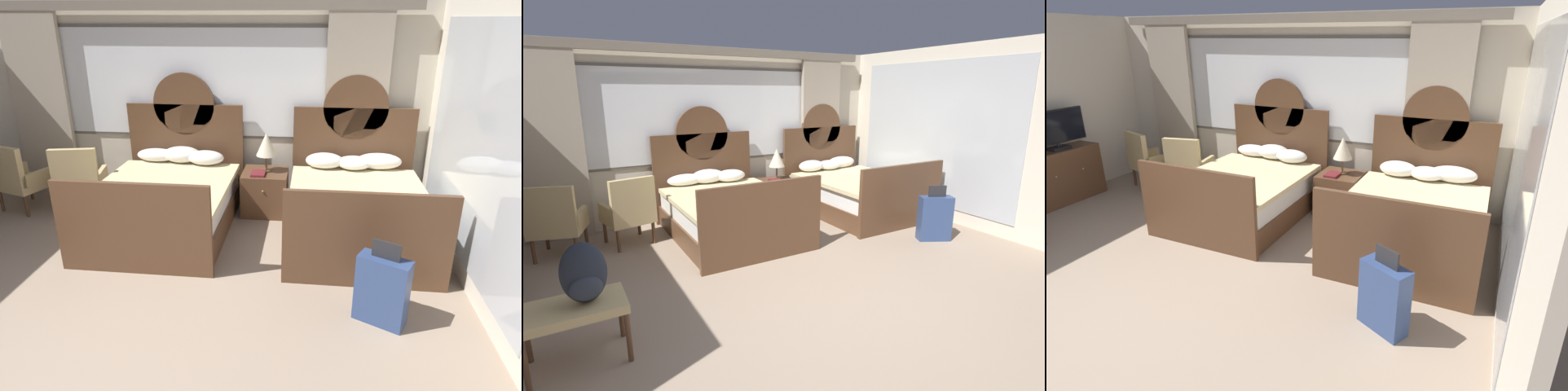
{
  "view_description": "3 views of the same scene",
  "coord_description": "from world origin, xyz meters",
  "views": [
    {
      "loc": [
        1.63,
        -2.39,
        2.48
      ],
      "look_at": [
        1.1,
        2.23,
        0.63
      ],
      "focal_mm": 30.88,
      "sensor_mm": 36.0,
      "label": 1
    },
    {
      "loc": [
        -2.18,
        -2.52,
        2.0
      ],
      "look_at": [
        0.44,
        1.96,
        0.66
      ],
      "focal_mm": 27.4,
      "sensor_mm": 36.0,
      "label": 2
    },
    {
      "loc": [
        2.93,
        -2.0,
        2.37
      ],
      "look_at": [
        1.13,
        1.88,
        0.73
      ],
      "focal_mm": 28.41,
      "sensor_mm": 36.0,
      "label": 3
    }
  ],
  "objects": [
    {
      "name": "nightstand_between_beds",
      "position": [
        1.04,
        3.22,
        0.29
      ],
      "size": [
        0.6,
        0.62,
        0.57
      ],
      "color": "brown",
      "rests_on": "ground_plane"
    },
    {
      "name": "ground_plane",
      "position": [
        0.0,
        0.0,
        0.0
      ],
      "size": [
        24.0,
        24.0,
        0.0
      ],
      "primitive_type": "plane",
      "color": "gray"
    },
    {
      "name": "bed_near_window",
      "position": [
        -0.11,
        2.6,
        0.37
      ],
      "size": [
        1.61,
        2.14,
        1.8
      ],
      "color": "brown",
      "rests_on": "ground_plane"
    },
    {
      "name": "wall_back_window",
      "position": [
        0.0,
        3.69,
        1.42
      ],
      "size": [
        6.35,
        0.22,
        2.7
      ],
      "color": "beige",
      "rests_on": "ground_plane"
    },
    {
      "name": "bed_near_mirror",
      "position": [
        2.19,
        2.6,
        0.37
      ],
      "size": [
        1.61,
        2.14,
        1.8
      ],
      "color": "brown",
      "rests_on": "ground_plane"
    },
    {
      "name": "book_on_nightstand",
      "position": [
        0.96,
        3.1,
        0.59
      ],
      "size": [
        0.18,
        0.26,
        0.03
      ],
      "color": "maroon",
      "rests_on": "nightstand_between_beds"
    },
    {
      "name": "wall_right_mirror",
      "position": [
        3.21,
        1.57,
        1.35
      ],
      "size": [
        0.08,
        4.29,
        2.7
      ],
      "color": "beige",
      "rests_on": "ground_plane"
    },
    {
      "name": "suitcase_on_floor",
      "position": [
        2.28,
        0.95,
        0.32
      ],
      "size": [
        0.47,
        0.37,
        0.78
      ],
      "color": "navy",
      "rests_on": "ground_plane"
    },
    {
      "name": "table_lamp_on_nightstand",
      "position": [
        1.06,
        3.24,
        0.93
      ],
      "size": [
        0.27,
        0.27,
        0.52
      ],
      "color": "brown",
      "rests_on": "nightstand_between_beds"
    },
    {
      "name": "armchair_by_window_left",
      "position": [
        -1.39,
        2.89,
        0.48
      ],
      "size": [
        0.69,
        0.69,
        0.94
      ],
      "color": "tan",
      "rests_on": "ground_plane"
    },
    {
      "name": "armchair_by_window_centre",
      "position": [
        -2.26,
        2.89,
        0.48
      ],
      "size": [
        0.72,
        0.72,
        0.94
      ],
      "color": "tan",
      "rests_on": "ground_plane"
    }
  ]
}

